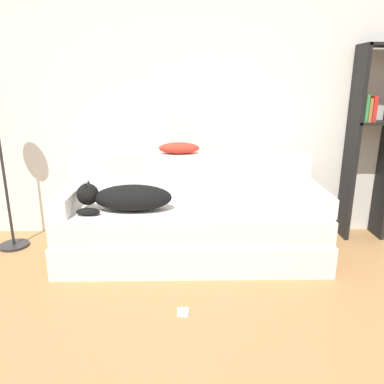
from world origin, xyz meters
The scene contains 10 objects.
wall_back centered at (0.00, 2.65, 1.35)m, with size 7.63×0.06×2.70m.
couch centered at (0.17, 2.03, 0.22)m, with size 2.17×0.86×0.45m.
couch_backrest centered at (0.17, 2.39, 0.64)m, with size 2.13×0.15×0.38m.
couch_arm_left centered at (-0.84, 2.03, 0.53)m, with size 0.15×0.67×0.15m.
couch_arm_right centered at (1.18, 2.03, 0.53)m, with size 0.15×0.67×0.15m.
dog centered at (-0.36, 1.94, 0.56)m, with size 0.76×0.31×0.24m.
laptop centered at (0.26, 1.92, 0.46)m, with size 0.32×0.25×0.02m.
throw_pillow centered at (0.06, 2.38, 0.88)m, with size 0.36×0.18×0.10m.
bookshelf centered at (1.81, 2.47, 0.97)m, with size 0.38×0.26×1.76m.
power_adapter centered at (0.10, 1.19, 0.01)m, with size 0.07×0.07×0.02m.
Camera 1 is at (0.13, -0.92, 1.45)m, focal length 35.00 mm.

